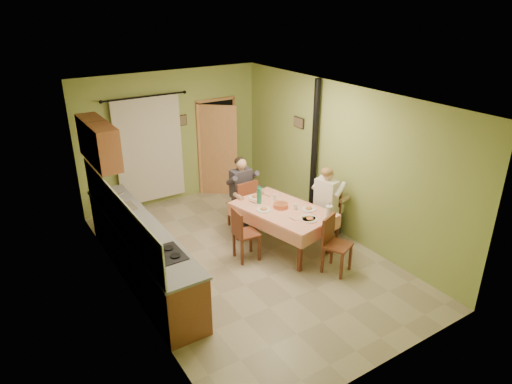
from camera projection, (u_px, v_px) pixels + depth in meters
floor at (247, 258)px, 7.89m from camera, size 4.00×6.00×0.01m
room_shell at (246, 159)px, 7.16m from camera, size 4.04×6.04×2.82m
kitchen_run at (141, 251)px, 7.16m from camera, size 0.64×3.64×1.56m
upper_cabinets at (98, 142)px, 7.52m from camera, size 0.35×1.40×0.70m
curtain at (150, 150)px, 9.35m from camera, size 1.70×0.07×2.22m
doorway at (218, 147)px, 10.16m from camera, size 0.96×0.58×2.15m
dining_table at (282, 228)px, 8.10m from camera, size 1.40×1.93×0.76m
tableware at (288, 207)px, 7.88m from camera, size 0.92×1.55×0.33m
chair_far at (243, 213)px, 8.83m from camera, size 0.45×0.45×1.01m
chair_near at (336, 255)px, 7.42m from camera, size 0.52×0.52×0.95m
chair_right at (326, 224)px, 8.43m from camera, size 0.47×0.47×0.94m
chair_left at (246, 244)px, 7.77m from camera, size 0.42×0.42×0.94m
man_far at (242, 185)px, 8.60m from camera, size 0.58×0.47×1.39m
man_right at (327, 195)px, 8.19m from camera, size 0.55×0.64×1.39m
stove_flue at (313, 171)px, 8.89m from camera, size 0.24×0.24×2.80m
picture_back at (182, 120)px, 9.61m from camera, size 0.19×0.03×0.23m
picture_right at (299, 122)px, 9.05m from camera, size 0.03×0.31×0.21m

